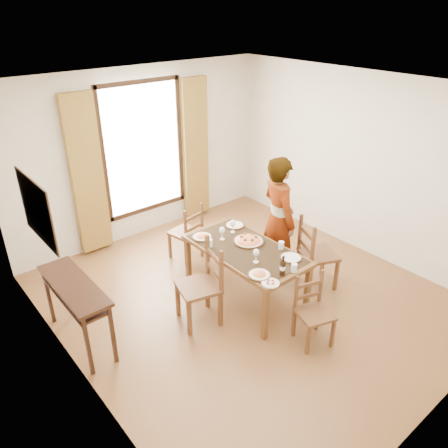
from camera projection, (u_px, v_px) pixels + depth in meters
ground at (246, 296)px, 5.85m from camera, size 5.00×5.00×0.00m
room_shell at (242, 187)px, 5.23m from camera, size 4.60×5.10×2.74m
console_table at (75, 292)px, 4.79m from camera, size 0.38×1.20×0.80m
dining_table at (245, 253)px, 5.53m from camera, size 0.85×1.62×0.76m
chair_west at (201, 287)px, 5.22m from camera, size 0.57×0.57×1.05m
chair_north at (187, 234)px, 6.53m from camera, size 0.47×0.47×0.91m
chair_south at (313, 313)px, 4.94m from camera, size 0.47×0.47×0.84m
chair_east at (316, 255)px, 5.88m from camera, size 0.60×0.60×1.02m
man at (278, 220)px, 5.90m from camera, size 0.87×0.76×1.78m
plate_sw at (259, 274)px, 4.94m from camera, size 0.27×0.27×0.05m
plate_se at (291, 257)px, 5.27m from camera, size 0.27×0.27×0.05m
plate_nw at (202, 236)px, 5.73m from camera, size 0.27×0.27×0.05m
plate_ne at (235, 224)px, 6.03m from camera, size 0.27×0.27×0.05m
pasta_platter at (249, 239)px, 5.61m from camera, size 0.40×0.40×0.10m
caprese_plate at (270, 282)px, 4.80m from camera, size 0.20×0.20×0.04m
wine_glass_a at (256, 256)px, 5.16m from camera, size 0.08×0.08×0.18m
wine_glass_b at (233, 226)px, 5.83m from camera, size 0.08×0.08×0.18m
wine_glass_c at (222, 233)px, 5.66m from camera, size 0.08×0.08×0.18m
tumbler_a at (281, 245)px, 5.46m from camera, size 0.07×0.07×0.10m
tumbler_b at (210, 243)px, 5.52m from camera, size 0.07×0.07×0.10m
tumbler_c at (294, 268)px, 5.01m from camera, size 0.07×0.07×0.10m
wine_bottle at (283, 266)px, 4.91m from camera, size 0.07×0.07×0.25m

